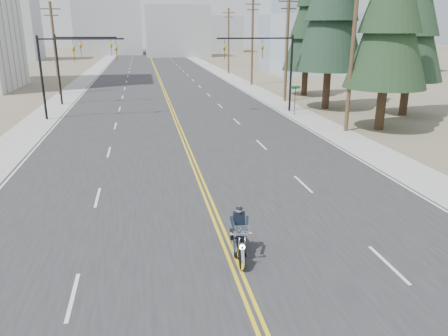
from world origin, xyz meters
TOP-DOWN VIEW (x-y plane):
  - road at (0.00, 70.00)m, footprint 20.00×200.00m
  - sidewalk_left at (-11.50, 70.00)m, footprint 3.00×200.00m
  - sidewalk_right at (11.50, 70.00)m, footprint 3.00×200.00m
  - traffic_mast_left at (-8.98, 32.00)m, footprint 7.10×0.26m
  - traffic_mast_right at (8.98, 32.00)m, footprint 7.10×0.26m
  - traffic_mast_far at (-9.31, 40.00)m, footprint 6.10×0.26m
  - street_sign at (10.80, 30.00)m, footprint 0.90×0.06m
  - utility_pole_b at (12.50, 23.00)m, footprint 2.20×0.30m
  - utility_pole_c at (12.50, 38.00)m, footprint 2.20×0.30m
  - utility_pole_d at (12.50, 53.00)m, footprint 2.20×0.30m
  - utility_pole_e at (12.50, 70.00)m, footprint 2.20×0.30m
  - utility_pole_left at (-12.50, 48.00)m, footprint 2.20×0.30m
  - glass_building at (32.00, 70.00)m, footprint 24.00×16.00m
  - haze_bldg_a at (-35.00, 115.00)m, footprint 14.00×12.00m
  - haze_bldg_b at (8.00, 125.00)m, footprint 18.00×14.00m
  - haze_bldg_c at (40.00, 110.00)m, footprint 16.00×12.00m
  - haze_bldg_d at (-12.00, 140.00)m, footprint 20.00×15.00m
  - haze_bldg_e at (25.00, 150.00)m, footprint 14.00×14.00m
  - motorcyclist at (0.29, 5.48)m, footprint 1.22×2.31m
  - conifer_near at (15.28, 23.05)m, footprint 6.10×6.10m
  - conifer_mid at (20.56, 28.30)m, footprint 5.83×5.83m
  - conifer_far at (16.18, 41.97)m, footprint 5.44×5.44m

SIDE VIEW (x-z plane):
  - road at x=0.00m, z-range 0.00..0.01m
  - sidewalk_left at x=-11.50m, z-range 0.00..0.01m
  - sidewalk_right at x=11.50m, z-range 0.00..0.01m
  - motorcyclist at x=0.29m, z-range 0.00..1.73m
  - street_sign at x=10.80m, z-range 0.49..3.12m
  - traffic_mast_far at x=-9.31m, z-range 1.37..8.37m
  - traffic_mast_left at x=-8.98m, z-range 1.44..8.44m
  - traffic_mast_right at x=8.98m, z-range 1.44..8.44m
  - utility_pole_left at x=-12.50m, z-range 0.23..10.73m
  - utility_pole_c at x=12.50m, z-range 0.23..11.23m
  - utility_pole_e at x=12.50m, z-range 0.23..11.23m
  - utility_pole_b at x=12.50m, z-range 0.23..11.73m
  - utility_pole_d at x=12.50m, z-range 0.23..11.73m
  - haze_bldg_e at x=25.00m, z-range 0.00..12.00m
  - haze_bldg_b at x=8.00m, z-range 0.00..14.00m
  - conifer_far at x=16.18m, z-range 1.07..15.63m
  - conifer_mid at x=20.56m, z-range 1.15..16.69m
  - haze_bldg_c at x=40.00m, z-range 0.00..18.00m
  - conifer_near at x=15.28m, z-range 1.20..17.35m
  - glass_building at x=32.00m, z-range 0.00..20.00m
  - haze_bldg_a at x=-35.00m, z-range 0.00..22.00m
  - haze_bldg_d at x=-12.00m, z-range 0.00..26.00m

